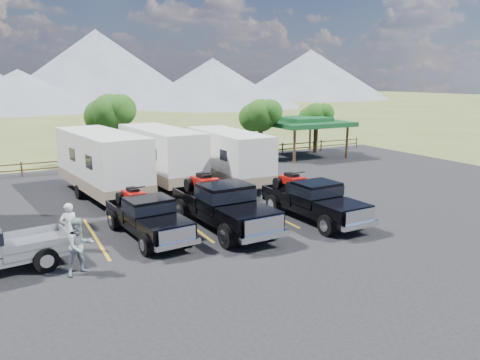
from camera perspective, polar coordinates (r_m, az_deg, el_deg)
name	(u,v)px	position (r m, az deg, el deg)	size (l,w,h in m)	color
ground	(275,246)	(18.21, 4.29, -8.01)	(320.00, 320.00, 0.00)	#465926
asphalt_lot	(240,224)	(20.67, -0.05, -5.41)	(44.00, 34.00, 0.04)	black
stall_lines	(230,218)	(21.52, -1.27, -4.62)	(12.12, 5.50, 0.01)	#BF9316
tree_ne_a	(260,116)	(36.40, 2.50, 7.85)	(3.11, 2.92, 4.76)	black
tree_ne_b	(316,116)	(40.53, 9.25, 7.66)	(2.77, 2.59, 4.27)	black
tree_north	(110,114)	(34.35, -15.57, 7.74)	(3.46, 3.24, 5.25)	black
rail_fence	(169,156)	(35.27, -8.67, 2.87)	(36.12, 0.12, 1.00)	brown
pavilion	(303,122)	(38.59, 7.74, 6.97)	(6.20, 6.20, 3.22)	brown
mountain_range	(1,71)	(120.52, -27.12, 11.75)	(209.00, 71.00, 20.00)	slate
rig_left	(147,215)	(19.16, -11.26, -4.25)	(2.41, 5.69, 1.85)	black
rig_center	(222,204)	(19.85, -2.17, -2.93)	(2.58, 6.67, 2.19)	black
rig_right	(313,199)	(21.27, 8.85, -2.31)	(2.35, 6.04, 1.99)	black
trailer_left	(102,163)	(26.00, -16.49, 1.96)	(3.68, 10.10, 3.49)	silver
trailer_center	(161,156)	(28.22, -9.60, 2.96)	(3.19, 9.75, 3.37)	silver
trailer_right	(228,157)	(27.85, -1.42, 2.82)	(2.48, 9.21, 3.21)	silver
person_a	(69,227)	(18.42, -20.11, -5.40)	(0.66, 0.43, 1.82)	silver
person_b	(80,246)	(16.14, -18.94, -7.65)	(0.92, 0.72, 1.90)	gray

